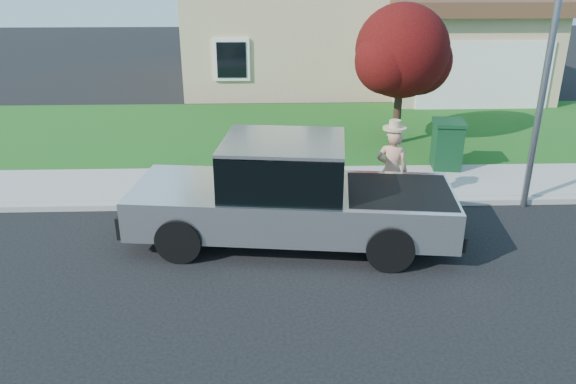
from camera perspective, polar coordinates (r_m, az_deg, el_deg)
The scene contains 10 objects.
ground at distance 9.39m, azimuth 3.82°, elevation -8.55°, with size 80.00×80.00×0.00m, color black.
curb at distance 12.06m, azimuth 7.22°, elevation -1.11°, with size 40.00×0.20×0.12m, color gray.
sidewalk at distance 13.06m, azimuth 6.49°, elevation 0.86°, with size 40.00×2.00×0.15m, color gray.
lawn at distance 17.30m, azimuth 4.38°, elevation 6.20°, with size 40.00×7.00×0.10m, color #1B4D16.
house at distance 24.57m, azimuth 3.31°, elevation 18.35°, with size 14.00×11.30×6.85m.
pickup_truck at distance 10.15m, azimuth 0.25°, elevation -0.33°, with size 6.12×2.70×1.95m.
woman at distance 11.63m, azimuth 10.49°, elevation 2.33°, with size 0.72×0.56×1.94m.
ornamental_tree at distance 15.68m, azimuth 11.61°, elevation 13.43°, with size 2.77×2.50×3.80m.
trash_bin at distance 14.18m, azimuth 15.86°, elevation 4.72°, with size 0.81×0.91×1.17m.
street_lamp at distance 12.11m, azimuth 25.18°, elevation 12.67°, with size 0.29×0.73×5.64m.
Camera 1 is at (-0.91, -8.03, 4.79)m, focal length 35.00 mm.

